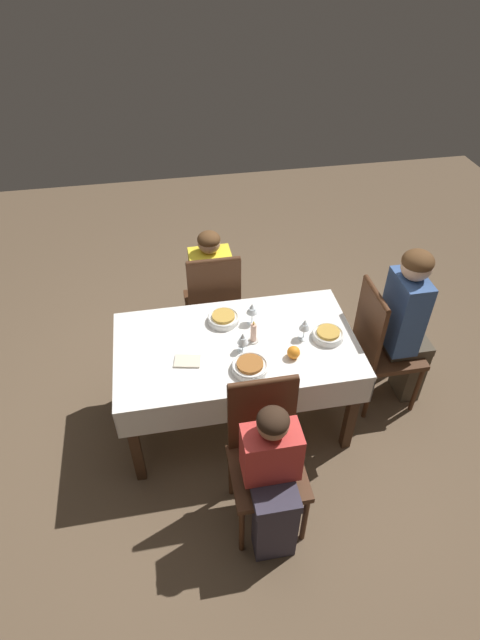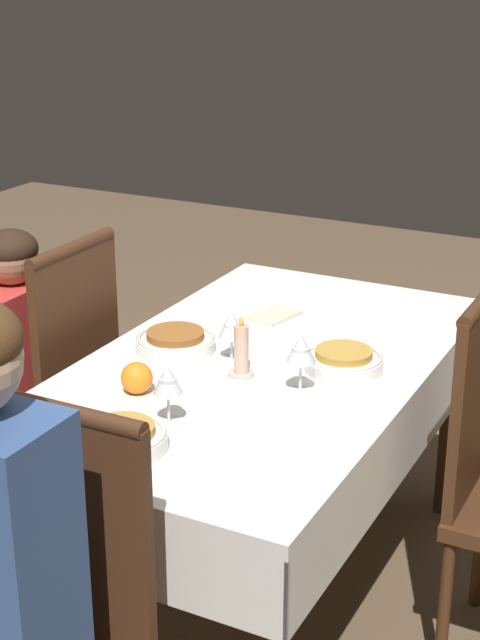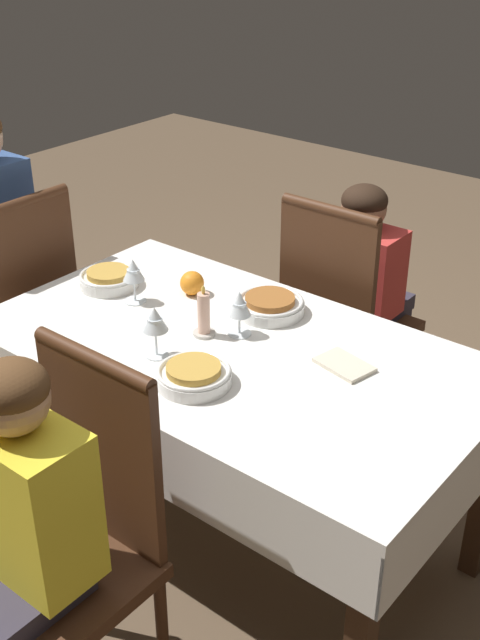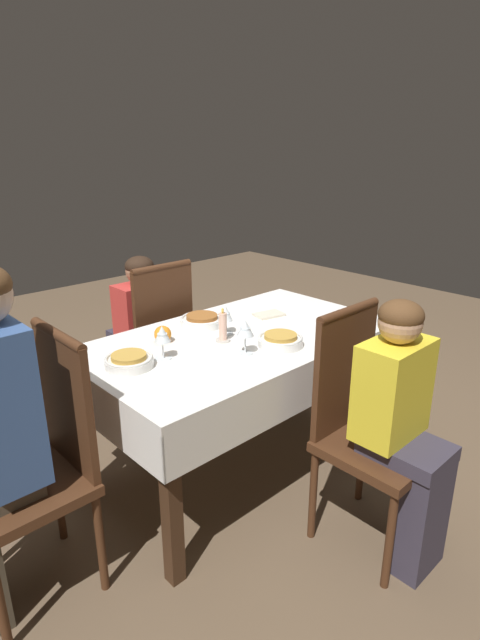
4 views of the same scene
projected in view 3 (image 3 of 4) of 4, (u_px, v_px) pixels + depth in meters
ground_plane at (233, 535)px, 2.68m from camera, size 8.00×8.00×0.00m
dining_table at (233, 372)px, 2.37m from camera, size 1.50×0.85×0.73m
chair_east at (18, 308)px, 2.95m from camera, size 0.41×0.41×0.99m
chair_north at (74, 533)px, 1.93m from camera, size 0.41×0.41×0.99m
chair_south at (341, 315)px, 2.90m from camera, size 0.41×0.41×0.99m
person_child_yellow at (14, 558)px, 1.79m from camera, size 0.30×0.33×1.07m
person_child_red at (366, 295)px, 3.02m from camera, size 0.30×0.33×1.00m
bowl_east at (109, 278)px, 2.67m from camera, size 0.20×0.20×0.06m
wine_glass_east at (133, 272)px, 2.53m from camera, size 0.07×0.07×0.15m
bowl_north at (194, 375)px, 2.14m from camera, size 0.20×0.20×0.06m
wine_glass_north at (155, 321)px, 2.23m from camera, size 0.07×0.07×0.16m
bowl_south at (270, 305)px, 2.50m from camera, size 0.22×0.22×0.06m
wine_glass_south at (239, 305)px, 2.34m from camera, size 0.07×0.07×0.14m
candle_centerpiece at (204, 317)px, 2.36m from camera, size 0.07×0.07×0.16m
orange_fruit at (192, 283)px, 2.61m from camera, size 0.08×0.08×0.08m
napkin_red_folded at (344, 365)px, 2.23m from camera, size 0.17×0.13×0.01m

